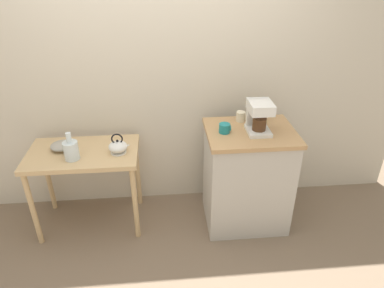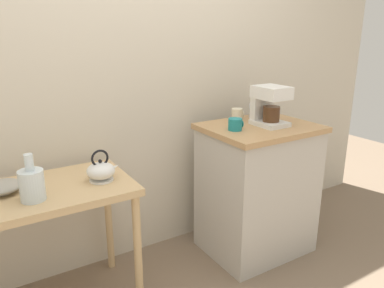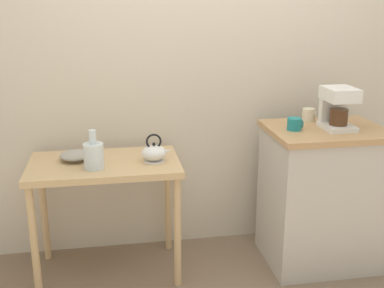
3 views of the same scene
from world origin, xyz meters
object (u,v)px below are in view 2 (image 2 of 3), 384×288
bowl_stoneware (2,187)px  glass_carafe_vase (32,184)px  mug_small_cream (237,115)px  mug_dark_teal (235,124)px  table_clock (257,110)px  coffee_maker (268,104)px  teakettle (101,171)px

bowl_stoneware → glass_carafe_vase: bearing=-55.3°
mug_small_cream → bowl_stoneware: bearing=-178.2°
mug_dark_teal → table_clock: (0.35, 0.20, 0.02)m
glass_carafe_vase → coffee_maker: coffee_maker is taller
bowl_stoneware → mug_dark_teal: 1.35m
bowl_stoneware → glass_carafe_vase: size_ratio=0.81×
glass_carafe_vase → mug_small_cream: bearing=8.7°
mug_dark_teal → mug_small_cream: mug_small_cream is taller
coffee_maker → mug_small_cream: 0.24m
glass_carafe_vase → mug_small_cream: mug_small_cream is taller
mug_small_cream → mug_dark_teal: bearing=-131.1°
bowl_stoneware → glass_carafe_vase: 0.21m
coffee_maker → mug_dark_teal: bearing=179.6°
teakettle → table_clock: bearing=6.8°
mug_dark_teal → table_clock: table_clock is taller
coffee_maker → mug_dark_teal: coffee_maker is taller
teakettle → mug_dark_teal: mug_dark_teal is taller
mug_dark_teal → mug_small_cream: (0.17, 0.20, 0.00)m
glass_carafe_vase → mug_small_cream: size_ratio=2.73×
coffee_maker → table_clock: (0.08, 0.20, -0.08)m
mug_small_cream → table_clock: 0.17m
coffee_maker → mug_small_cream: coffee_maker is taller
table_clock → coffee_maker: bearing=-111.0°
glass_carafe_vase → coffee_maker: bearing=0.4°
bowl_stoneware → mug_dark_teal: mug_dark_teal is taller
coffee_maker → table_clock: bearing=69.0°
teakettle → table_clock: table_clock is taller
glass_carafe_vase → table_clock: (1.56, 0.21, 0.15)m
teakettle → bowl_stoneware: bearing=168.0°
mug_dark_teal → table_clock: 0.40m
bowl_stoneware → table_clock: 1.69m
table_clock → mug_dark_teal: bearing=-150.2°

